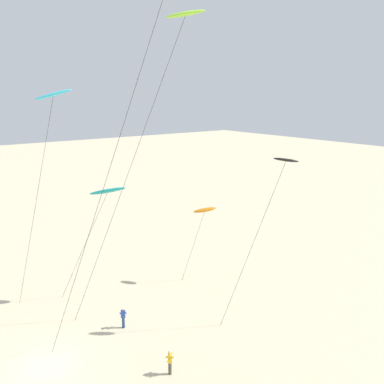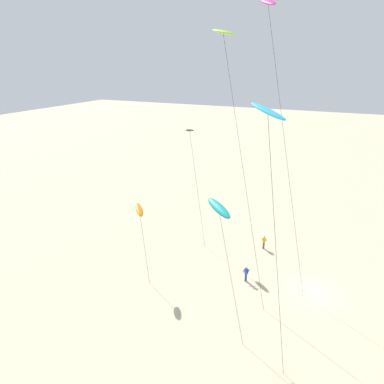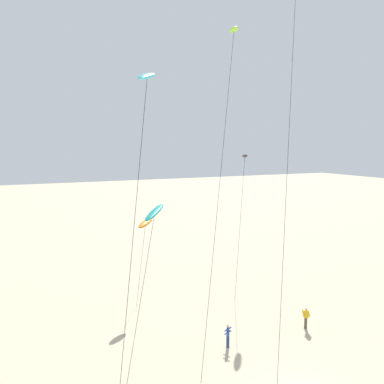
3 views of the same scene
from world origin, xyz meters
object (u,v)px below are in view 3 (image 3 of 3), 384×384
at_px(kite_teal, 154,213).
at_px(kite_cyan, 147,79).
at_px(kite_flyer_middle, 228,335).
at_px(kite_orange, 145,223).
at_px(kite_black, 245,159).
at_px(kite_lime, 234,33).
at_px(kite_flyer_nearest, 306,317).

height_order(kite_teal, kite_cyan, kite_cyan).
bearing_deg(kite_cyan, kite_flyer_middle, 18.18).
bearing_deg(kite_orange, kite_flyer_middle, -74.56).
height_order(kite_orange, kite_black, kite_black).
bearing_deg(kite_lime, kite_black, 49.06).
relative_size(kite_orange, kite_lime, 0.32).
bearing_deg(kite_cyan, kite_black, 40.56).
relative_size(kite_lime, kite_flyer_nearest, 13.84).
bearing_deg(kite_teal, kite_flyer_middle, -16.78).
distance_m(kite_black, kite_flyer_nearest, 15.30).
bearing_deg(kite_flyer_nearest, kite_lime, 134.68).
xyz_separation_m(kite_orange, kite_flyer_middle, (2.82, -10.19, -6.13)).
height_order(kite_teal, kite_flyer_middle, kite_teal).
xyz_separation_m(kite_black, kite_flyer_nearest, (-0.37, -9.63, -11.89)).
bearing_deg(kite_black, kite_orange, 175.20).
xyz_separation_m(kite_cyan, kite_flyer_nearest, (12.94, 1.76, -16.43)).
bearing_deg(kite_flyer_middle, kite_orange, 105.44).
bearing_deg(kite_orange, kite_cyan, -105.41).
xyz_separation_m(kite_flyer_nearest, kite_flyer_middle, (-6.75, 0.27, 0.00)).
bearing_deg(kite_lime, kite_orange, 130.78).
xyz_separation_m(kite_black, kite_cyan, (-13.31, -11.39, 4.54)).
bearing_deg(kite_teal, kite_black, 33.69).
height_order(kite_teal, kite_black, kite_black).
distance_m(kite_orange, kite_flyer_nearest, 15.45).
bearing_deg(kite_teal, kite_flyer_nearest, -8.41).
relative_size(kite_black, kite_flyer_middle, 7.97).
distance_m(kite_lime, kite_flyer_nearest, 22.33).
bearing_deg(kite_black, kite_cyan, -139.44).
xyz_separation_m(kite_black, kite_flyer_middle, (-7.13, -9.36, -11.89)).
distance_m(kite_teal, kite_cyan, 8.50).
xyz_separation_m(kite_lime, kite_black, (4.62, 5.33, -9.61)).
bearing_deg(kite_flyer_nearest, kite_teal, 171.59).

